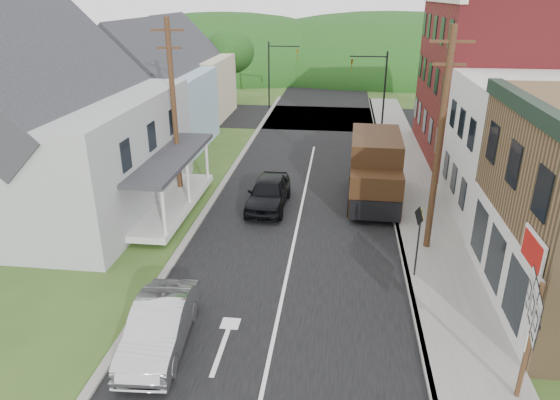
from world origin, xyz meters
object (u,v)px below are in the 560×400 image
(dark_sedan, at_px, (268,193))
(route_sign_cluster, at_px, (531,325))
(silver_sedan, at_px, (160,327))
(warning_sign, at_px, (418,232))
(delivery_van, at_px, (375,170))

(dark_sedan, height_order, route_sign_cluster, route_sign_cluster)
(silver_sedan, distance_m, dark_sedan, 11.15)
(dark_sedan, distance_m, warning_sign, 8.88)
(silver_sedan, height_order, warning_sign, warning_sign)
(dark_sedan, bearing_deg, route_sign_cluster, -53.78)
(silver_sedan, distance_m, delivery_van, 14.33)
(dark_sedan, distance_m, delivery_van, 5.53)
(dark_sedan, distance_m, route_sign_cluster, 14.65)
(silver_sedan, bearing_deg, dark_sedan, 77.02)
(route_sign_cluster, bearing_deg, silver_sedan, -172.69)
(route_sign_cluster, xyz_separation_m, warning_sign, (-1.92, 5.91, -0.43))
(silver_sedan, bearing_deg, warning_sign, 27.38)
(delivery_van, bearing_deg, dark_sedan, -162.81)
(dark_sedan, xyz_separation_m, warning_sign, (6.42, -6.03, 1.17))
(silver_sedan, bearing_deg, delivery_van, 56.71)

